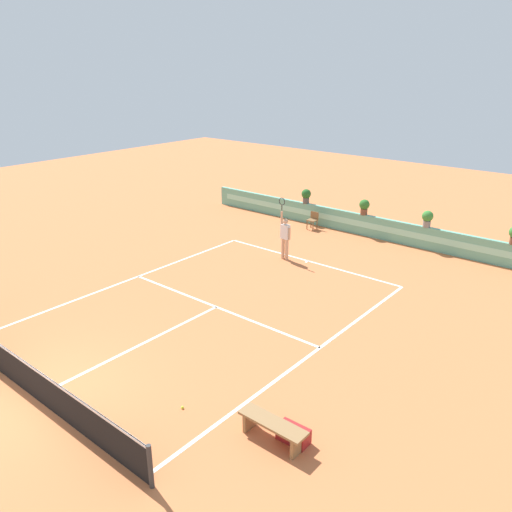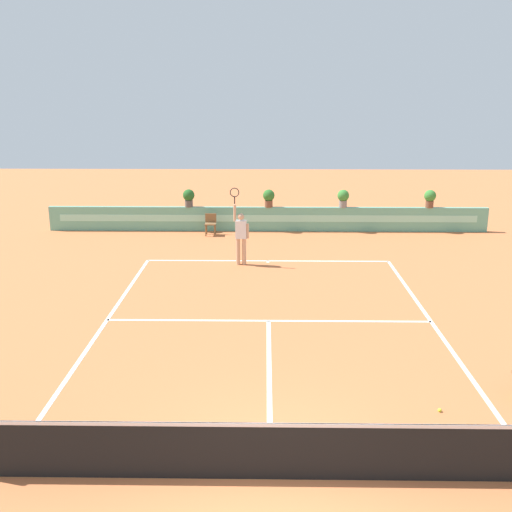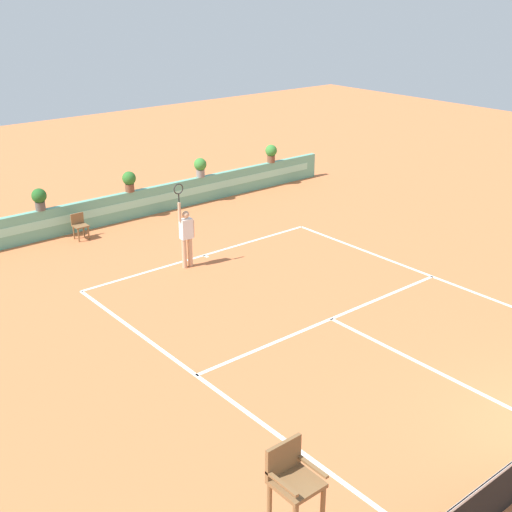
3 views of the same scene
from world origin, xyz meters
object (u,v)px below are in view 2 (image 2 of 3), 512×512
(potted_plant_left, at_px, (189,197))
(potted_plant_centre, at_px, (269,197))
(potted_plant_right, at_px, (343,197))
(tennis_ball_near_baseline, at_px, (440,410))
(potted_plant_far_right, at_px, (430,197))
(ball_kid_chair, at_px, (211,223))
(tennis_player, at_px, (241,234))

(potted_plant_left, bearing_deg, potted_plant_centre, 0.00)
(potted_plant_centre, relative_size, potted_plant_right, 1.00)
(potted_plant_centre, bearing_deg, potted_plant_right, 0.00)
(potted_plant_right, height_order, potted_plant_left, same)
(tennis_ball_near_baseline, height_order, potted_plant_far_right, potted_plant_far_right)
(ball_kid_chair, height_order, tennis_player, tennis_player)
(tennis_player, relative_size, potted_plant_far_right, 3.57)
(tennis_player, height_order, tennis_ball_near_baseline, tennis_player)
(tennis_player, xyz_separation_m, potted_plant_right, (3.98, 4.93, 0.36))
(ball_kid_chair, distance_m, tennis_ball_near_baseline, 14.69)
(potted_plant_left, bearing_deg, tennis_player, -64.76)
(tennis_player, height_order, potted_plant_far_right, tennis_player)
(potted_plant_far_right, distance_m, potted_plant_left, 9.81)
(potted_plant_right, xyz_separation_m, potted_plant_far_right, (3.52, 0.00, 0.00))
(potted_plant_centre, bearing_deg, potted_plant_far_right, 0.00)
(potted_plant_left, bearing_deg, potted_plant_far_right, 0.00)
(ball_kid_chair, height_order, potted_plant_right, potted_plant_right)
(tennis_player, relative_size, tennis_ball_near_baseline, 38.01)
(ball_kid_chair, height_order, potted_plant_centre, potted_plant_centre)
(tennis_player, distance_m, potted_plant_right, 6.34)
(ball_kid_chair, xyz_separation_m, potted_plant_right, (5.36, 0.73, 0.93))
(potted_plant_centre, distance_m, potted_plant_far_right, 6.55)
(potted_plant_far_right, bearing_deg, tennis_player, -146.67)
(tennis_player, bearing_deg, potted_plant_left, 115.24)
(potted_plant_centre, bearing_deg, potted_plant_left, 180.00)
(tennis_ball_near_baseline, xyz_separation_m, potted_plant_centre, (-3.05, 14.39, 1.38))
(tennis_ball_near_baseline, relative_size, potted_plant_far_right, 0.09)
(tennis_player, xyz_separation_m, potted_plant_left, (-2.32, 4.93, 0.36))
(ball_kid_chair, height_order, potted_plant_left, potted_plant_left)
(tennis_ball_near_baseline, height_order, potted_plant_left, potted_plant_left)
(ball_kid_chair, distance_m, potted_plant_centre, 2.61)
(tennis_player, xyz_separation_m, potted_plant_far_right, (7.49, 4.93, 0.36))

